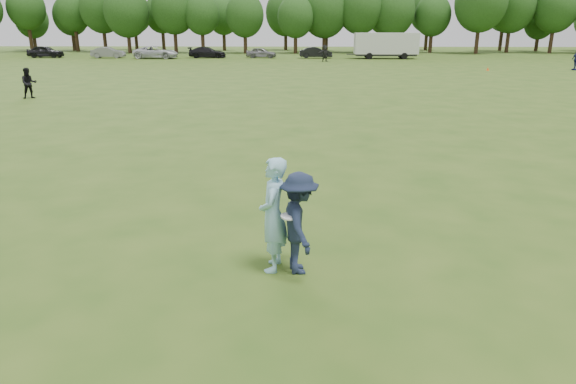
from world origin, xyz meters
name	(u,v)px	position (x,y,z in m)	size (l,w,h in m)	color
ground	(310,254)	(0.00, 0.00, 0.00)	(200.00, 200.00, 0.00)	#2E4D15
thrower	(273,215)	(-0.64, -0.59, 1.00)	(0.73, 0.48, 2.00)	#90C9DE
defender	(299,223)	(-0.20, -0.68, 0.89)	(1.14, 0.66, 1.77)	#1A2339
player_far_a	(29,83)	(-16.16, 21.02, 0.88)	(0.85, 0.66, 1.76)	black
player_far_b	(576,59)	(25.74, 42.48, 0.99)	(1.16, 0.48, 1.98)	navy
player_far_d	(325,53)	(2.21, 53.98, 0.96)	(1.78, 0.57, 1.92)	black
car_a	(45,52)	(-34.58, 60.58, 0.78)	(1.85, 4.60, 1.57)	black
car_b	(108,53)	(-25.95, 59.99, 0.70)	(1.49, 4.27, 1.41)	slate
car_c	(156,52)	(-19.33, 59.03, 0.79)	(2.61, 5.65, 1.57)	silver
car_d	(207,52)	(-13.01, 60.69, 0.71)	(1.98, 4.86, 1.41)	black
car_e	(261,53)	(-5.88, 60.88, 0.67)	(1.59, 3.95, 1.34)	slate
car_f	(316,53)	(1.28, 60.55, 0.70)	(1.49, 4.26, 1.40)	black
field_cone	(488,69)	(17.25, 41.76, 0.15)	(0.28, 0.28, 0.30)	#EF470C
disc_in_play	(289,216)	(-0.37, -0.85, 1.07)	(0.28, 0.28, 0.07)	white
cargo_trailer	(386,44)	(10.20, 59.75, 1.78)	(9.00, 2.75, 3.20)	silver
treeline	(324,11)	(2.81, 76.90, 6.26)	(130.35, 18.39, 11.74)	#332114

